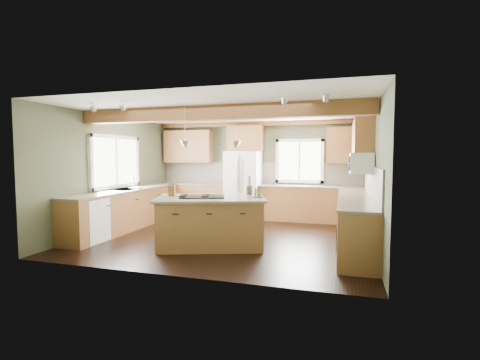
% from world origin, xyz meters
% --- Properties ---
extents(floor, '(5.60, 5.60, 0.00)m').
position_xyz_m(floor, '(0.00, 0.00, 0.00)').
color(floor, black).
rests_on(floor, ground).
extents(ceiling, '(5.60, 5.60, 0.00)m').
position_xyz_m(ceiling, '(0.00, 0.00, 2.60)').
color(ceiling, silver).
rests_on(ceiling, wall_back).
extents(wall_back, '(5.60, 0.00, 5.60)m').
position_xyz_m(wall_back, '(0.00, 2.50, 1.30)').
color(wall_back, '#4A5038').
rests_on(wall_back, ground).
extents(wall_left, '(0.00, 5.00, 5.00)m').
position_xyz_m(wall_left, '(-2.80, 0.00, 1.30)').
color(wall_left, '#4A5038').
rests_on(wall_left, ground).
extents(wall_right, '(0.00, 5.00, 5.00)m').
position_xyz_m(wall_right, '(2.80, 0.00, 1.30)').
color(wall_right, '#4A5038').
rests_on(wall_right, ground).
extents(ceiling_beam, '(5.55, 0.26, 0.26)m').
position_xyz_m(ceiling_beam, '(0.00, -0.80, 2.47)').
color(ceiling_beam, brown).
rests_on(ceiling_beam, ceiling).
extents(soffit_trim, '(5.55, 0.20, 0.10)m').
position_xyz_m(soffit_trim, '(0.00, 2.40, 2.54)').
color(soffit_trim, brown).
rests_on(soffit_trim, ceiling).
extents(backsplash_back, '(5.58, 0.03, 0.58)m').
position_xyz_m(backsplash_back, '(0.00, 2.48, 1.21)').
color(backsplash_back, brown).
rests_on(backsplash_back, wall_back).
extents(backsplash_right, '(0.03, 3.70, 0.58)m').
position_xyz_m(backsplash_right, '(2.78, 0.05, 1.21)').
color(backsplash_right, brown).
rests_on(backsplash_right, wall_right).
extents(base_cab_back_left, '(2.02, 0.60, 0.88)m').
position_xyz_m(base_cab_back_left, '(-1.79, 2.20, 0.44)').
color(base_cab_back_left, brown).
rests_on(base_cab_back_left, floor).
extents(counter_back_left, '(2.06, 0.64, 0.04)m').
position_xyz_m(counter_back_left, '(-1.79, 2.20, 0.90)').
color(counter_back_left, '#433D31').
rests_on(counter_back_left, base_cab_back_left).
extents(base_cab_back_right, '(2.62, 0.60, 0.88)m').
position_xyz_m(base_cab_back_right, '(1.49, 2.20, 0.44)').
color(base_cab_back_right, brown).
rests_on(base_cab_back_right, floor).
extents(counter_back_right, '(2.66, 0.64, 0.04)m').
position_xyz_m(counter_back_right, '(1.49, 2.20, 0.90)').
color(counter_back_right, '#433D31').
rests_on(counter_back_right, base_cab_back_right).
extents(base_cab_left, '(0.60, 3.70, 0.88)m').
position_xyz_m(base_cab_left, '(-2.50, 0.05, 0.44)').
color(base_cab_left, brown).
rests_on(base_cab_left, floor).
extents(counter_left, '(0.64, 3.74, 0.04)m').
position_xyz_m(counter_left, '(-2.50, 0.05, 0.90)').
color(counter_left, '#433D31').
rests_on(counter_left, base_cab_left).
extents(base_cab_right, '(0.60, 3.70, 0.88)m').
position_xyz_m(base_cab_right, '(2.50, 0.05, 0.44)').
color(base_cab_right, brown).
rests_on(base_cab_right, floor).
extents(counter_right, '(0.64, 3.74, 0.04)m').
position_xyz_m(counter_right, '(2.50, 0.05, 0.90)').
color(counter_right, '#433D31').
rests_on(counter_right, base_cab_right).
extents(upper_cab_back_left, '(1.40, 0.35, 0.90)m').
position_xyz_m(upper_cab_back_left, '(-1.99, 2.33, 1.95)').
color(upper_cab_back_left, brown).
rests_on(upper_cab_back_left, wall_back).
extents(upper_cab_over_fridge, '(0.96, 0.35, 0.70)m').
position_xyz_m(upper_cab_over_fridge, '(-0.30, 2.33, 2.15)').
color(upper_cab_over_fridge, brown).
rests_on(upper_cab_over_fridge, wall_back).
extents(upper_cab_right, '(0.35, 2.20, 0.90)m').
position_xyz_m(upper_cab_right, '(2.62, 0.90, 1.95)').
color(upper_cab_right, brown).
rests_on(upper_cab_right, wall_right).
extents(upper_cab_back_corner, '(0.90, 0.35, 0.90)m').
position_xyz_m(upper_cab_back_corner, '(2.30, 2.33, 1.95)').
color(upper_cab_back_corner, brown).
rests_on(upper_cab_back_corner, wall_back).
extents(window_left, '(0.04, 1.60, 1.05)m').
position_xyz_m(window_left, '(-2.78, 0.05, 1.55)').
color(window_left, white).
rests_on(window_left, wall_left).
extents(window_back, '(1.10, 0.04, 1.00)m').
position_xyz_m(window_back, '(1.15, 2.48, 1.55)').
color(window_back, white).
rests_on(window_back, wall_back).
extents(sink, '(0.50, 0.65, 0.03)m').
position_xyz_m(sink, '(-2.50, 0.05, 0.91)').
color(sink, '#262628').
rests_on(sink, counter_left).
extents(faucet, '(0.02, 0.02, 0.28)m').
position_xyz_m(faucet, '(-2.32, 0.05, 1.05)').
color(faucet, '#B2B2B7').
rests_on(faucet, sink).
extents(dishwasher, '(0.60, 0.60, 0.84)m').
position_xyz_m(dishwasher, '(-2.49, -1.25, 0.43)').
color(dishwasher, white).
rests_on(dishwasher, floor).
extents(oven, '(0.60, 0.72, 0.84)m').
position_xyz_m(oven, '(2.49, -1.25, 0.43)').
color(oven, white).
rests_on(oven, floor).
extents(microwave, '(0.40, 0.70, 0.38)m').
position_xyz_m(microwave, '(2.58, -0.05, 1.55)').
color(microwave, white).
rests_on(microwave, wall_right).
extents(pendant_left, '(0.18, 0.18, 0.16)m').
position_xyz_m(pendant_left, '(-0.54, -0.95, 1.88)').
color(pendant_left, '#B2B2B7').
rests_on(pendant_left, ceiling).
extents(pendant_right, '(0.18, 0.18, 0.16)m').
position_xyz_m(pendant_right, '(0.35, -0.65, 1.88)').
color(pendant_right, '#B2B2B7').
rests_on(pendant_right, ceiling).
extents(refrigerator, '(0.90, 0.74, 1.80)m').
position_xyz_m(refrigerator, '(-0.30, 2.12, 0.90)').
color(refrigerator, white).
rests_on(refrigerator, floor).
extents(island, '(2.13, 1.68, 0.88)m').
position_xyz_m(island, '(-0.10, -0.80, 0.44)').
color(island, brown).
rests_on(island, floor).
extents(island_top, '(2.29, 1.84, 0.04)m').
position_xyz_m(island_top, '(-0.10, -0.80, 0.90)').
color(island_top, '#433D31').
rests_on(island_top, island).
extents(cooktop, '(0.94, 0.77, 0.02)m').
position_xyz_m(cooktop, '(-0.24, -0.85, 0.93)').
color(cooktop, black).
rests_on(cooktop, island_top).
extents(knife_block, '(0.14, 0.11, 0.21)m').
position_xyz_m(knife_block, '(-0.86, -0.88, 1.02)').
color(knife_block, brown).
rests_on(knife_block, island_top).
extents(utensil_crock, '(0.13, 0.13, 0.17)m').
position_xyz_m(utensil_crock, '(0.48, -0.19, 1.00)').
color(utensil_crock, '#453F37').
rests_on(utensil_crock, island_top).
extents(bottle_tray, '(0.27, 0.27, 0.20)m').
position_xyz_m(bottle_tray, '(0.74, -0.58, 1.02)').
color(bottle_tray, brown).
rests_on(bottle_tray, island_top).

